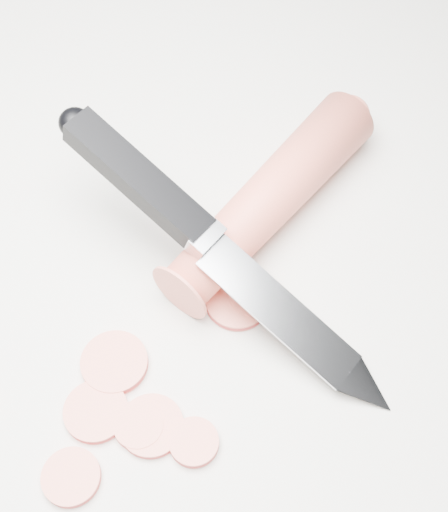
# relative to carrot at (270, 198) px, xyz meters

# --- Properties ---
(ground) EXTENTS (2.40, 2.40, 0.00)m
(ground) POSITION_rel_carrot_xyz_m (-0.06, -0.06, -0.02)
(ground) COLOR silver
(ground) RESTS_ON ground
(carrot) EXTENTS (0.11, 0.19, 0.04)m
(carrot) POSITION_rel_carrot_xyz_m (0.00, 0.00, 0.00)
(carrot) COLOR #E65A45
(carrot) RESTS_ON ground
(carrot_slice_1) EXTENTS (0.04, 0.04, 0.01)m
(carrot_slice_1) POSITION_rel_carrot_xyz_m (-0.07, -0.16, -0.02)
(carrot_slice_1) COLOR #E96C56
(carrot_slice_1) RESTS_ON ground
(carrot_slice_2) EXTENTS (0.04, 0.04, 0.01)m
(carrot_slice_2) POSITION_rel_carrot_xyz_m (-0.01, -0.07, -0.02)
(carrot_slice_2) COLOR #E96C56
(carrot_slice_2) RESTS_ON ground
(carrot_slice_3) EXTENTS (0.03, 0.03, 0.01)m
(carrot_slice_3) POSITION_rel_carrot_xyz_m (-0.01, -0.17, -0.02)
(carrot_slice_3) COLOR #E96C56
(carrot_slice_3) RESTS_ON ground
(carrot_slice_4) EXTENTS (0.03, 0.03, 0.01)m
(carrot_slice_4) POSITION_rel_carrot_xyz_m (-0.04, -0.17, -0.02)
(carrot_slice_4) COLOR #E96C56
(carrot_slice_4) RESTS_ON ground
(carrot_slice_5) EXTENTS (0.04, 0.04, 0.01)m
(carrot_slice_5) POSITION_rel_carrot_xyz_m (-0.07, -0.13, -0.02)
(carrot_slice_5) COLOR #E96C56
(carrot_slice_5) RESTS_ON ground
(carrot_slice_6) EXTENTS (0.03, 0.03, 0.01)m
(carrot_slice_6) POSITION_rel_carrot_xyz_m (-0.07, -0.20, -0.02)
(carrot_slice_6) COLOR #E96C56
(carrot_slice_6) RESTS_ON ground
(carrot_slice_7) EXTENTS (0.04, 0.04, 0.01)m
(carrot_slice_7) POSITION_rel_carrot_xyz_m (-0.04, -0.16, -0.02)
(carrot_slice_7) COLOR #E96C56
(carrot_slice_7) RESTS_ON ground
(carrot_slice_8) EXTENTS (0.03, 0.03, 0.01)m
(carrot_slice_8) POSITION_rel_carrot_xyz_m (0.00, -0.07, -0.02)
(carrot_slice_8) COLOR #E96C56
(carrot_slice_8) RESTS_ON ground
(kitchen_knife) EXTENTS (0.25, 0.14, 0.09)m
(kitchen_knife) POSITION_rel_carrot_xyz_m (-0.02, -0.06, 0.02)
(kitchen_knife) COLOR #B4B6BB
(kitchen_knife) RESTS_ON ground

